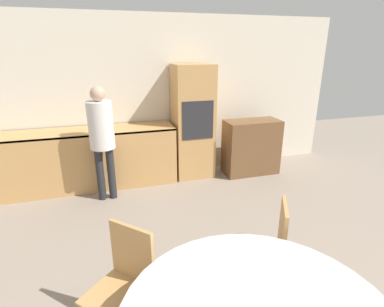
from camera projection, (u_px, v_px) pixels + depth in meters
The scene contains 7 objects.
wall_back at pixel (155, 98), 4.97m from camera, with size 6.50×0.05×2.60m.
kitchen_counter at pixel (91, 158), 4.64m from camera, with size 2.60×0.60×0.91m.
oven_unit at pixel (193, 122), 4.94m from camera, with size 0.63×0.59×1.85m.
sideboard at pixel (251, 147), 5.15m from camera, with size 0.93×0.45×0.93m.
chair_far_left at pixel (125, 279), 2.17m from camera, with size 0.57×0.57×0.89m.
chair_far_right at pixel (269, 245), 2.54m from camera, with size 0.54×0.54×0.89m.
person_standing at pixel (102, 132), 4.06m from camera, with size 0.34×0.34×1.62m.
Camera 1 is at (-0.84, 0.53, 2.08)m, focal length 28.00 mm.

